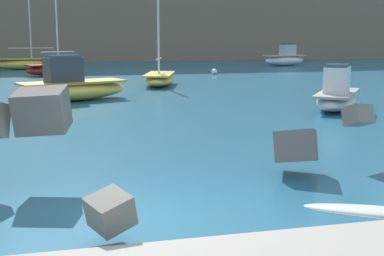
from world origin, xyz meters
name	(u,v)px	position (x,y,z in m)	size (l,w,h in m)	color
ground_plane	(140,215)	(0.00, 0.00, 0.00)	(400.00, 400.00, 0.00)	#235B7A
breakwater_jetty	(2,142)	(-2.36, 1.42, 1.12)	(33.12, 6.08, 2.37)	#4C4944
boat_near_centre	(160,79)	(4.39, 22.41, 0.44)	(2.92, 4.89, 5.66)	#EAC64C
boat_near_right	(285,58)	(19.99, 39.30, 0.71)	(4.92, 2.90, 2.17)	white
boat_mid_left	(26,63)	(-4.42, 39.55, 0.54)	(6.46, 2.21, 5.99)	#EAC64C
boat_mid_centre	(71,86)	(-0.92, 16.34, 0.67)	(5.62, 3.58, 2.14)	#EAC64C
boat_far_left	(55,69)	(-1.89, 32.01, 0.50)	(4.72, 3.42, 6.08)	maroon
boat_far_centre	(337,96)	(9.73, 10.74, 0.58)	(3.78, 4.34, 1.90)	beige
mooring_buoy_inner	(214,72)	(10.11, 30.25, 0.22)	(0.44, 0.44, 0.44)	silver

